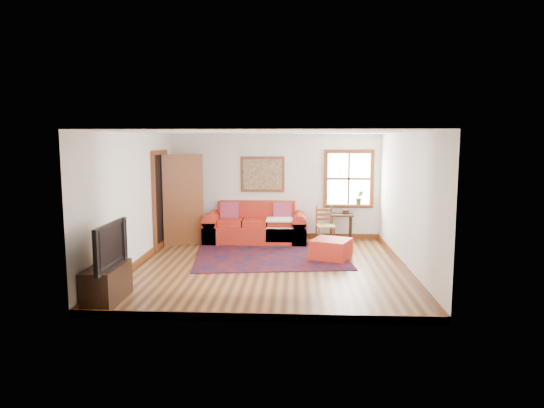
# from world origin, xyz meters

# --- Properties ---
(ground) EXTENTS (5.50, 5.50, 0.00)m
(ground) POSITION_xyz_m (0.00, 0.00, 0.00)
(ground) COLOR #442512
(ground) RESTS_ON ground
(room_envelope) EXTENTS (5.04, 5.54, 2.52)m
(room_envelope) POSITION_xyz_m (0.00, 0.02, 1.65)
(room_envelope) COLOR silver
(room_envelope) RESTS_ON ground
(window) EXTENTS (1.18, 0.20, 1.38)m
(window) POSITION_xyz_m (1.78, 2.70, 1.31)
(window) COLOR white
(window) RESTS_ON ground
(doorway) EXTENTS (0.89, 1.08, 2.14)m
(doorway) POSITION_xyz_m (-2.21, 1.78, 1.07)
(doorway) COLOR black
(doorway) RESTS_ON ground
(framed_artwork) EXTENTS (1.05, 0.07, 0.85)m
(framed_artwork) POSITION_xyz_m (-0.30, 2.71, 1.55)
(framed_artwork) COLOR brown
(framed_artwork) RESTS_ON ground
(persian_rug) EXTENTS (3.31, 2.78, 0.02)m
(persian_rug) POSITION_xyz_m (-0.01, 0.85, 0.01)
(persian_rug) COLOR #4E0F0B
(persian_rug) RESTS_ON ground
(red_leather_sofa) EXTENTS (2.35, 0.97, 0.92)m
(red_leather_sofa) POSITION_xyz_m (-0.43, 2.29, 0.31)
(red_leather_sofa) COLOR #AA2316
(red_leather_sofa) RESTS_ON ground
(red_ottoman) EXTENTS (0.91, 0.91, 0.40)m
(red_ottoman) POSITION_xyz_m (1.21, 0.71, 0.20)
(red_ottoman) COLOR #AA2316
(red_ottoman) RESTS_ON ground
(side_table) EXTENTS (0.54, 0.41, 0.65)m
(side_table) POSITION_xyz_m (1.56, 2.42, 0.53)
(side_table) COLOR black
(side_table) RESTS_ON ground
(ladder_back_chair) EXTENTS (0.46, 0.44, 0.86)m
(ladder_back_chair) POSITION_xyz_m (1.16, 2.10, 0.46)
(ladder_back_chair) COLOR tan
(ladder_back_chair) RESTS_ON ground
(media_cabinet) EXTENTS (0.44, 0.98, 0.54)m
(media_cabinet) POSITION_xyz_m (-2.26, -2.04, 0.27)
(media_cabinet) COLOR black
(media_cabinet) RESTS_ON ground
(television) EXTENTS (0.15, 1.14, 0.66)m
(television) POSITION_xyz_m (-2.24, -2.15, 0.87)
(television) COLOR black
(television) RESTS_ON media_cabinet
(candle_hurricane) EXTENTS (0.12, 0.12, 0.18)m
(candle_hurricane) POSITION_xyz_m (-2.21, -1.62, 0.62)
(candle_hurricane) COLOR silver
(candle_hurricane) RESTS_ON media_cabinet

